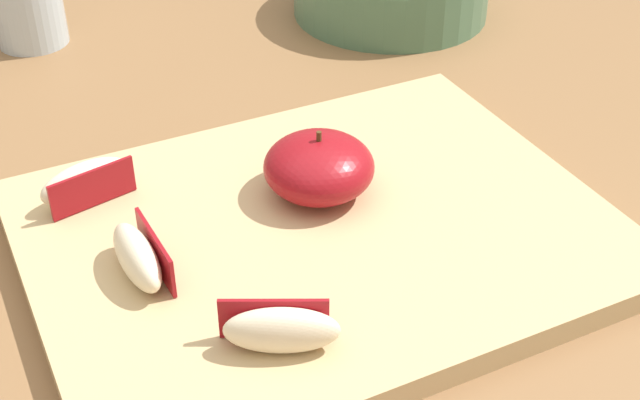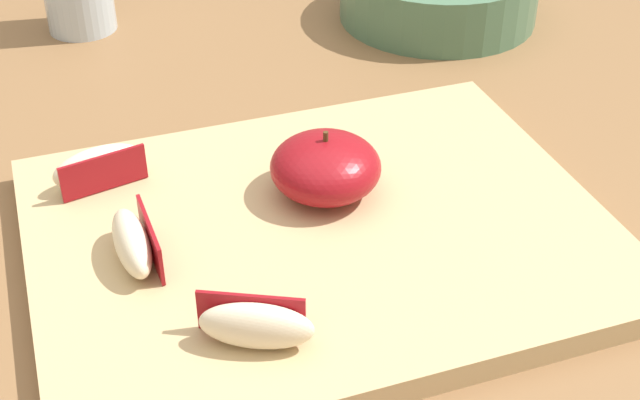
% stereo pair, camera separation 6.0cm
% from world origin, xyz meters
% --- Properties ---
extents(dining_table, '(1.33, 0.95, 0.76)m').
position_xyz_m(dining_table, '(0.00, 0.00, 0.66)').
color(dining_table, brown).
rests_on(dining_table, ground_plane).
extents(cutting_board, '(0.39, 0.30, 0.02)m').
position_xyz_m(cutting_board, '(0.07, -0.10, 0.77)').
color(cutting_board, tan).
rests_on(cutting_board, dining_table).
extents(apple_half_skin_up, '(0.08, 0.08, 0.05)m').
position_xyz_m(apple_half_skin_up, '(0.09, -0.06, 0.80)').
color(apple_half_skin_up, maroon).
rests_on(apple_half_skin_up, cutting_board).
extents(apple_wedge_right, '(0.03, 0.07, 0.03)m').
position_xyz_m(apple_wedge_right, '(-0.05, -0.10, 0.80)').
color(apple_wedge_right, beige).
rests_on(apple_wedge_right, cutting_board).
extents(apple_wedge_middle, '(0.07, 0.05, 0.03)m').
position_xyz_m(apple_wedge_middle, '(-0.00, -0.20, 0.80)').
color(apple_wedge_middle, beige).
rests_on(apple_wedge_middle, cutting_board).
extents(apple_wedge_near_knife, '(0.07, 0.04, 0.03)m').
position_xyz_m(apple_wedge_near_knife, '(-0.06, 0.00, 0.80)').
color(apple_wedge_near_knife, beige).
rests_on(apple_wedge_near_knife, cutting_board).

